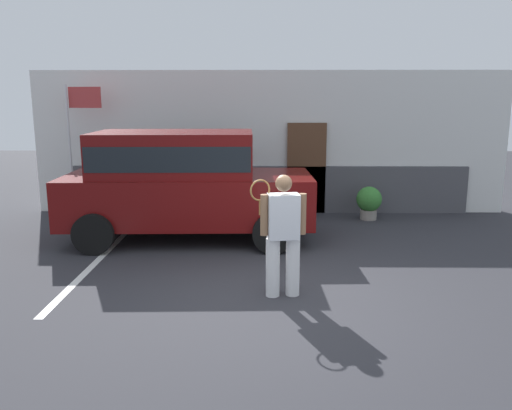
% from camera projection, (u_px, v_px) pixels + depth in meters
% --- Properties ---
extents(ground_plane, '(40.00, 40.00, 0.00)m').
position_uv_depth(ground_plane, '(275.00, 299.00, 7.02)').
color(ground_plane, '#2D2D33').
extents(parking_stripe_0, '(0.12, 4.40, 0.01)m').
position_uv_depth(parking_stripe_0, '(95.00, 263.00, 8.53)').
color(parking_stripe_0, silver).
rests_on(parking_stripe_0, ground_plane).
extents(house_frontage, '(10.96, 0.40, 3.28)m').
position_uv_depth(house_frontage, '(270.00, 147.00, 12.22)').
color(house_frontage, white).
rests_on(house_frontage, ground_plane).
extents(parked_suv, '(4.66, 2.28, 2.05)m').
position_uv_depth(parked_suv, '(183.00, 180.00, 9.79)').
color(parked_suv, '#590C0C').
rests_on(parked_suv, ground_plane).
extents(tennis_player_man, '(0.76, 0.32, 1.67)m').
position_uv_depth(tennis_player_man, '(283.00, 234.00, 6.99)').
color(tennis_player_man, white).
rests_on(tennis_player_man, ground_plane).
extents(potted_plant_by_porch, '(0.56, 0.56, 0.74)m').
position_uv_depth(potted_plant_by_porch, '(369.00, 201.00, 11.56)').
color(potted_plant_by_porch, gray).
rests_on(potted_plant_by_porch, ground_plane).
extents(flag_pole, '(0.80, 0.13, 2.95)m').
position_uv_depth(flag_pole, '(77.00, 126.00, 11.43)').
color(flag_pole, silver).
rests_on(flag_pole, ground_plane).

